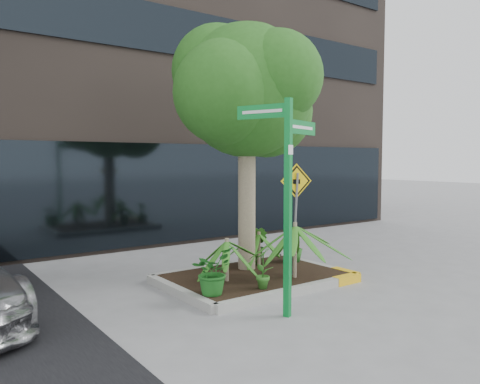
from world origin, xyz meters
TOP-DOWN VIEW (x-y plane):
  - ground at (0.00, 0.00)m, footprint 80.00×80.00m
  - planter at (0.23, 0.27)m, footprint 3.35×2.36m
  - tree at (0.35, 0.77)m, footprint 3.28×2.91m
  - palm_front at (0.64, -0.32)m, footprint 1.13×1.13m
  - palm_left at (-0.50, 0.19)m, footprint 0.86×0.86m
  - palm_back at (0.72, 0.83)m, footprint 0.77×0.77m
  - shrub_a at (-1.15, -0.34)m, footprint 0.91×0.91m
  - shrub_b at (1.51, 0.66)m, footprint 0.54×0.54m
  - shrub_c at (-0.29, -0.55)m, footprint 0.53×0.53m
  - shrub_d at (0.76, 0.94)m, footprint 0.54×0.54m
  - street_sign_post at (-0.56, -1.42)m, footprint 1.13×0.90m
  - cattle_sign at (0.72, -0.25)m, footprint 0.62×0.20m

SIDE VIEW (x-z plane):
  - ground at x=0.00m, z-range 0.00..0.00m
  - planter at x=0.23m, z-range 0.03..0.18m
  - shrub_b at x=1.51m, z-range 0.15..0.83m
  - shrub_c at x=-0.29m, z-range 0.15..0.88m
  - shrub_a at x=-1.15m, z-range 0.15..0.89m
  - shrub_d at x=0.76m, z-range 0.15..0.92m
  - palm_back at x=0.72m, z-range 0.36..1.22m
  - palm_left at x=-0.50m, z-range 0.38..1.34m
  - palm_front at x=0.64m, z-range 0.46..1.72m
  - cattle_sign at x=0.72m, z-range 0.51..2.58m
  - street_sign_post at x=-0.56m, z-range 0.37..3.53m
  - tree at x=0.35m, z-range 1.13..6.05m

